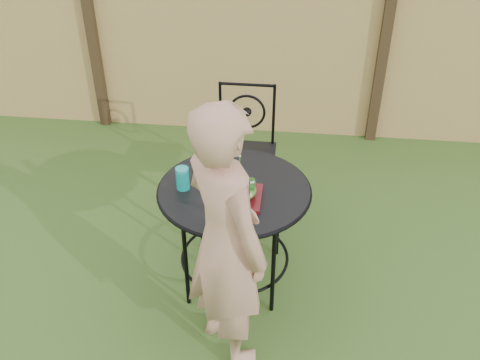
{
  "coord_description": "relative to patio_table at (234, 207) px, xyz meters",
  "views": [
    {
      "loc": [
        0.58,
        -2.41,
        2.55
      ],
      "look_at": [
        0.28,
        0.2,
        0.75
      ],
      "focal_mm": 40.0,
      "sensor_mm": 36.0,
      "label": 1
    }
  ],
  "objects": [
    {
      "name": "ground",
      "position": [
        -0.25,
        -0.15,
        -0.59
      ],
      "size": [
        60.0,
        60.0,
        0.0
      ],
      "primitive_type": "plane",
      "color": "#264C18",
      "rests_on": "ground"
    },
    {
      "name": "fence",
      "position": [
        -0.25,
        2.04,
        0.36
      ],
      "size": [
        8.0,
        0.12,
        1.9
      ],
      "color": "tan",
      "rests_on": "ground"
    },
    {
      "name": "patio_table",
      "position": [
        0.0,
        0.0,
        0.0
      ],
      "size": [
        0.92,
        0.92,
        0.72
      ],
      "color": "black",
      "rests_on": "ground"
    },
    {
      "name": "patio_chair",
      "position": [
        -0.03,
        0.84,
        -0.08
      ],
      "size": [
        0.46,
        0.46,
        0.95
      ],
      "color": "black",
      "rests_on": "ground"
    },
    {
      "name": "diner",
      "position": [
        0.02,
        -0.55,
        0.2
      ],
      "size": [
        0.66,
        0.67,
        1.56
      ],
      "primitive_type": "imported",
      "rotation": [
        0.0,
        0.0,
        2.31
      ],
      "color": "tan",
      "rests_on": "ground"
    },
    {
      "name": "salad_plate",
      "position": [
        0.04,
        -0.11,
        0.15
      ],
      "size": [
        0.27,
        0.27,
        0.02
      ],
      "primitive_type": "cube",
      "color": "#45090C",
      "rests_on": "patio_table"
    },
    {
      "name": "salad",
      "position": [
        0.04,
        -0.11,
        0.2
      ],
      "size": [
        0.21,
        0.21,
        0.08
      ],
      "primitive_type": "ellipsoid",
      "color": "#235614",
      "rests_on": "salad_plate"
    },
    {
      "name": "fork",
      "position": [
        0.05,
        -0.11,
        0.33
      ],
      "size": [
        0.01,
        0.01,
        0.18
      ],
      "primitive_type": "cylinder",
      "color": "silver",
      "rests_on": "salad"
    },
    {
      "name": "drinking_glass",
      "position": [
        -0.3,
        -0.03,
        0.21
      ],
      "size": [
        0.08,
        0.08,
        0.14
      ],
      "primitive_type": "cylinder",
      "color": "#0DA09A",
      "rests_on": "patio_table"
    }
  ]
}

